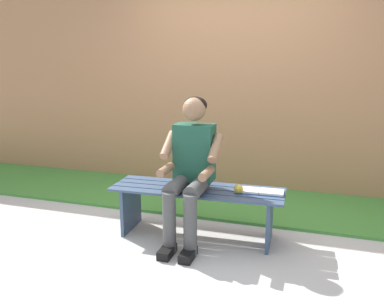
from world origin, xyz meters
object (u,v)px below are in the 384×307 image
at_px(bench_near, 197,201).
at_px(person_seated, 190,165).
at_px(apple, 239,189).
at_px(book_open, 259,191).

xyz_separation_m(bench_near, person_seated, (0.03, 0.10, 0.35)).
height_order(apple, book_open, apple).
height_order(bench_near, person_seated, person_seated).
distance_m(bench_near, apple, 0.41).
height_order(bench_near, apple, apple).
relative_size(person_seated, book_open, 3.01).
height_order(bench_near, book_open, book_open).
bearing_deg(book_open, apple, 21.74).
bearing_deg(apple, person_seated, 10.72).
bearing_deg(bench_near, person_seated, 72.69).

